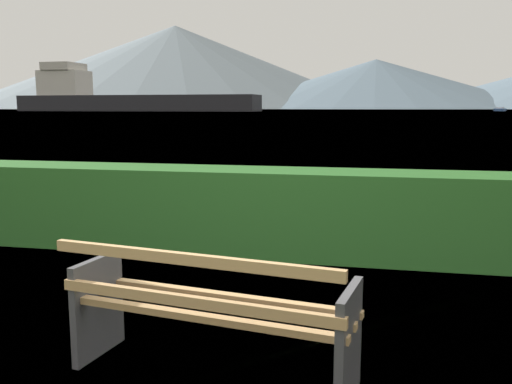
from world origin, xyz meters
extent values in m
plane|color=olive|center=(0.00, 0.00, 0.00)|extent=(1400.00, 1400.00, 0.00)
plane|color=#6B8EA3|center=(0.00, 307.19, 0.00)|extent=(620.00, 620.00, 0.00)
cube|color=tan|center=(-0.03, -0.19, 0.45)|extent=(1.79, 0.35, 0.04)
cube|color=tan|center=(0.00, 0.00, 0.45)|extent=(1.79, 0.35, 0.04)
cube|color=tan|center=(0.03, 0.19, 0.45)|extent=(1.79, 0.35, 0.04)
cube|color=tan|center=(-0.04, -0.26, 0.57)|extent=(1.78, 0.33, 0.06)
cube|color=tan|center=(-0.05, -0.31, 0.84)|extent=(1.78, 0.33, 0.06)
cube|color=#4C4C51|center=(-0.85, 0.12, 0.34)|extent=(0.13, 0.51, 0.68)
cube|color=#4C4C51|center=(0.85, -0.16, 0.34)|extent=(0.13, 0.51, 0.68)
cube|color=#2D6B28|center=(0.00, 2.98, 0.49)|extent=(10.04, 0.79, 0.97)
cube|color=#232328|center=(-90.05, 199.24, 3.05)|extent=(97.65, 18.84, 6.10)
cube|color=silver|center=(-121.08, 200.71, 10.98)|extent=(18.06, 13.66, 9.76)
cube|color=beige|center=(-121.08, 200.71, 17.39)|extent=(12.89, 14.83, 3.05)
cube|color=#335693|center=(48.88, 231.83, 0.50)|extent=(6.27, 9.53, 1.01)
cube|color=silver|center=(48.88, 231.83, 1.32)|extent=(3.33, 3.83, 0.63)
cone|color=gray|center=(-207.70, 564.16, 42.98)|extent=(432.85, 432.85, 85.96)
cone|color=slate|center=(0.00, 533.16, 22.66)|extent=(298.78, 298.78, 45.32)
camera|label=1|loc=(0.95, -3.16, 1.68)|focal=38.80mm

